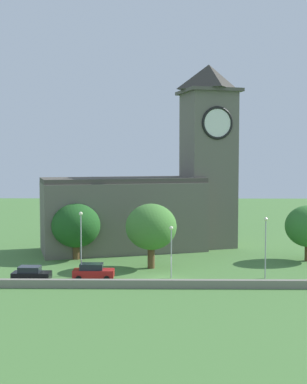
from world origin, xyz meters
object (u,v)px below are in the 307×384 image
at_px(car_black, 31,274).
at_px(tree_riverside_east, 76,226).
at_px(car_red, 93,272).
at_px(church, 155,192).
at_px(streetlamp_east_mid, 266,238).
at_px(streetlamp_central, 171,243).
at_px(streetlamp_west_mid, 81,233).
at_px(tree_by_tower, 151,227).

xyz_separation_m(car_black, tree_riverside_east, (2.97, 13.11, 3.73)).
xyz_separation_m(car_black, car_red, (6.83, 1.05, 0.06)).
bearing_deg(car_black, car_red, 8.70).
relative_size(church, streetlamp_east_mid, 4.35).
bearing_deg(car_black, streetlamp_east_mid, 4.34).
bearing_deg(streetlamp_central, car_black, -172.45).
bearing_deg(car_black, church, 57.79).
relative_size(car_red, streetlamp_west_mid, 0.61).
relative_size(streetlamp_central, streetlamp_east_mid, 0.85).
relative_size(church, car_red, 6.67).
relative_size(car_black, car_red, 0.92).
distance_m(church, car_red, 23.00).
height_order(car_black, tree_riverside_east, tree_riverside_east).
distance_m(car_red, tree_by_tower, 10.07).
xyz_separation_m(car_red, streetlamp_west_mid, (-1.71, 2.41, 4.04)).
xyz_separation_m(streetlamp_central, tree_by_tower, (-2.42, 5.35, 1.10)).
bearing_deg(church, tree_by_tower, -91.13).
bearing_deg(church, streetlamp_west_mid, -115.07).
xyz_separation_m(streetlamp_east_mid, tree_by_tower, (-13.25, 5.42, 0.49)).
bearing_deg(car_red, tree_by_tower, 44.49).
bearing_deg(streetlamp_central, car_red, -173.33).
xyz_separation_m(car_black, streetlamp_west_mid, (5.12, 3.46, 4.10)).
distance_m(church, streetlamp_west_mid, 20.39).
distance_m(church, streetlamp_central, 20.17).
height_order(car_black, streetlamp_central, streetlamp_central).
bearing_deg(tree_by_tower, streetlamp_central, -65.70).
xyz_separation_m(church, streetlamp_west_mid, (-8.50, -18.16, -3.68)).
distance_m(church, tree_by_tower, 14.60).
height_order(car_black, car_red, car_red).
relative_size(car_black, streetlamp_central, 0.70).
distance_m(streetlamp_central, tree_by_tower, 5.97).
bearing_deg(church, tree_riverside_east, -141.37).
bearing_deg(tree_by_tower, car_red, -135.51).
relative_size(car_red, streetlamp_central, 0.77).
bearing_deg(streetlamp_central, church, 96.24).
distance_m(streetlamp_east_mid, tree_by_tower, 14.32).
xyz_separation_m(streetlamp_west_mid, tree_riverside_east, (-2.15, 9.66, -0.36)).
bearing_deg(streetlamp_west_mid, streetlamp_central, -7.33).
relative_size(streetlamp_central, tree_by_tower, 0.74).
height_order(church, car_red, church).
height_order(church, car_black, church).
bearing_deg(car_red, tree_riverside_east, 107.73).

